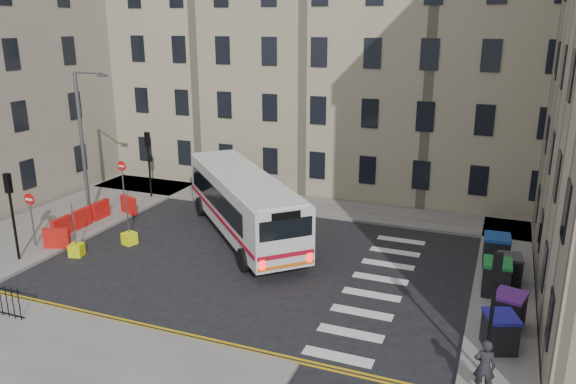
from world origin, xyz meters
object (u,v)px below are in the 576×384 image
Objects in this scene: wheelie_bin_a at (500,332)px; bollard_chevron at (77,250)px; bollard_yellow at (129,238)px; wheelie_bin_e at (496,251)px; wheelie_bin_b at (509,310)px; wheelie_bin_c at (496,277)px; streetlamp at (82,144)px; bus at (243,201)px; wheelie_bin_d at (509,269)px; pedestrian at (484,367)px.

wheelie_bin_a reaches higher than bollard_chevron.
wheelie_bin_a is 17.86m from bollard_yellow.
wheelie_bin_e is 19.45m from bollard_chevron.
wheelie_bin_b reaches higher than bollard_yellow.
wheelie_bin_c is at bearing 115.26° from wheelie_bin_b.
bollard_chevron is at bearing -56.05° from streetlamp.
bus reaches higher than wheelie_bin_b.
wheelie_bin_c is 18.90m from bollard_chevron.
wheelie_bin_d is 19.60m from bollard_chevron.
bollard_yellow is (-17.52, 3.45, -0.49)m from wheelie_bin_a.
bus is 13.02m from wheelie_bin_d.
bollard_yellow is (-17.77, 1.83, -0.50)m from wheelie_bin_b.
streetlamp reaches higher than bollard_chevron.
pedestrian is at bearing -19.61° from bollard_yellow.
bollard_chevron is at bearing 177.18° from bus.
wheelie_bin_a is 4.24m from wheelie_bin_c.
wheelie_bin_b is at bearing 60.93° from wheelie_bin_a.
wheelie_bin_b is (12.96, -5.03, -1.06)m from bus.
wheelie_bin_b is at bearing -5.88° from bollard_yellow.
streetlamp reaches higher than wheelie_bin_a.
wheelie_bin_c is at bearing -91.88° from wheelie_bin_e.
wheelie_bin_d is (0.48, 1.24, -0.09)m from wheelie_bin_c.
bus is 14.38m from wheelie_bin_a.
wheelie_bin_a is 1.17× the size of wheelie_bin_d.
wheelie_bin_e reaches higher than wheelie_bin_c.
wheelie_bin_d is at bearing 12.31° from bollard_chevron.
streetlamp reaches higher than wheelie_bin_e.
streetlamp is 6.72× the size of wheelie_bin_d.
wheelie_bin_e is (-0.37, 7.08, 0.08)m from wheelie_bin_a.
wheelie_bin_d is 2.02× the size of bollard_chevron.
wheelie_bin_d is 0.85× the size of wheelie_bin_e.
bollard_yellow is (4.42, -2.30, -4.04)m from streetlamp.
wheelie_bin_e is (12.34, 0.43, -1.00)m from bus.
bollard_chevron is at bearing -18.77° from pedestrian.
wheelie_bin_c is 0.98× the size of wheelie_bin_e.
streetlamp is at bearing 172.14° from wheelie_bin_d.
bus is at bearing 5.56° from streetlamp.
streetlamp is at bearing 145.11° from wheelie_bin_a.
bus reaches higher than wheelie_bin_e.
bollard_yellow is (-17.73, -2.02, -0.46)m from wheelie_bin_d.
wheelie_bin_c is 2.32× the size of bollard_yellow.
wheelie_bin_a is (12.71, -6.65, -1.08)m from bus.
wheelie_bin_c is (21.66, -1.52, -3.48)m from streetlamp.
wheelie_bin_e is 2.38× the size of bollard_yellow.
wheelie_bin_e is at bearing 110.49° from wheelie_bin_b.
wheelie_bin_a is at bearing -11.15° from bollard_yellow.
bollard_chevron is at bearing -174.83° from wheelie_bin_d.
bollard_yellow is at bearing 170.08° from bus.
pedestrian is (-0.62, -4.28, 0.21)m from wheelie_bin_b.
bus is (9.23, 0.90, -2.47)m from streetlamp.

